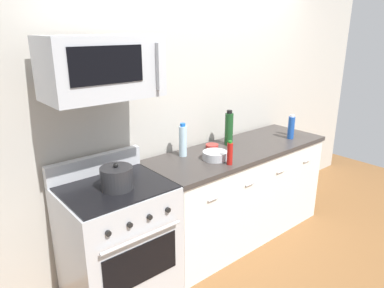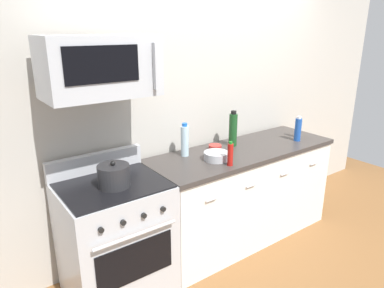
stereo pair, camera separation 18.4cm
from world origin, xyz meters
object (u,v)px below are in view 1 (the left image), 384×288
object	(u,v)px
range_oven	(118,241)
microwave	(102,67)
bowl_steel_prep	(215,155)
bottle_soy_sauce_dark	(290,127)
bottle_water_clear	(183,141)
bottle_soda_blue	(291,127)
bottle_hot_sauce_red	(230,153)
bowl_red_small	(212,147)
bottle_wine_green	(229,129)
stockpot	(117,178)

from	to	relation	value
range_oven	microwave	world-z (taller)	microwave
bowl_steel_prep	range_oven	bearing A→B (deg)	175.65
bottle_soy_sauce_dark	bottle_water_clear	size ratio (longest dim) A/B	0.66
range_oven	bottle_soda_blue	world-z (taller)	bottle_soda_blue
bottle_hot_sauce_red	bowl_steel_prep	bearing A→B (deg)	93.28
microwave	bottle_soy_sauce_dark	size ratio (longest dim) A/B	3.80
bottle_water_clear	bowl_red_small	xyz separation A→B (m)	(0.32, -0.03, -0.12)
bowl_red_small	bowl_steel_prep	distance (m)	0.27
range_oven	bottle_hot_sauce_red	xyz separation A→B (m)	(0.94, -0.23, 0.55)
range_oven	bottle_hot_sauce_red	bearing A→B (deg)	-14.08
bottle_wine_green	bowl_steel_prep	world-z (taller)	bottle_wine_green
microwave	stockpot	bearing A→B (deg)	-90.13
bottle_soy_sauce_dark	bottle_wine_green	world-z (taller)	bottle_wine_green
microwave	bottle_wine_green	xyz separation A→B (m)	(1.30, 0.09, -0.67)
microwave	bottle_water_clear	size ratio (longest dim) A/B	2.52
microwave	stockpot	xyz separation A→B (m)	(-0.00, -0.10, -0.75)
range_oven	bottle_soy_sauce_dark	bearing A→B (deg)	-1.64
bottle_hot_sauce_red	bottle_water_clear	distance (m)	0.44
bottle_hot_sauce_red	bottle_soda_blue	bearing A→B (deg)	5.96
bowl_red_small	microwave	bearing A→B (deg)	-174.98
bottle_soy_sauce_dark	bowl_steel_prep	distance (m)	1.10
bottle_hot_sauce_red	bowl_steel_prep	xyz separation A→B (m)	(-0.01, 0.16, -0.06)
range_oven	bowl_red_small	xyz separation A→B (m)	(1.09, 0.14, 0.47)
bottle_wine_green	bowl_red_small	size ratio (longest dim) A/B	2.87
range_oven	bowl_red_small	distance (m)	1.20
stockpot	bowl_steel_prep	bearing A→B (deg)	-1.06
bottle_soy_sauce_dark	stockpot	distance (m)	2.02
bottle_water_clear	bottle_soda_blue	size ratio (longest dim) A/B	1.19
bowl_steel_prep	stockpot	distance (m)	0.93
bottle_soda_blue	bowl_steel_prep	world-z (taller)	bottle_soda_blue
bottle_soy_sauce_dark	bottle_soda_blue	size ratio (longest dim) A/B	0.79
microwave	bottle_soda_blue	bearing A→B (deg)	-5.22
bottle_water_clear	stockpot	size ratio (longest dim) A/B	1.31
bowl_red_small	bottle_wine_green	bearing A→B (deg)	-1.92
range_oven	bottle_wine_green	xyz separation A→B (m)	(1.30, 0.13, 0.61)
bottle_hot_sauce_red	bottle_soda_blue	world-z (taller)	bottle_soda_blue
bottle_wine_green	stockpot	world-z (taller)	bottle_wine_green
bottle_soda_blue	bowl_red_small	bearing A→B (deg)	162.01
microwave	stockpot	size ratio (longest dim) A/B	3.29
bottle_water_clear	stockpot	world-z (taller)	bottle_water_clear
bottle_soy_sauce_dark	bottle_wine_green	distance (m)	0.75
range_oven	stockpot	size ratio (longest dim) A/B	4.73
bottle_soda_blue	bowl_steel_prep	distance (m)	1.00
range_oven	bottle_soy_sauce_dark	xyz separation A→B (m)	(2.02, -0.06, 0.54)
range_oven	bottle_soda_blue	distance (m)	2.01
microwave	bowl_steel_prep	size ratio (longest dim) A/B	3.49
bowl_steel_prep	microwave	bearing A→B (deg)	172.91
range_oven	bowl_steel_prep	size ratio (longest dim) A/B	5.01
microwave	range_oven	bearing A→B (deg)	-90.29
range_oven	bottle_wine_green	world-z (taller)	bottle_wine_green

